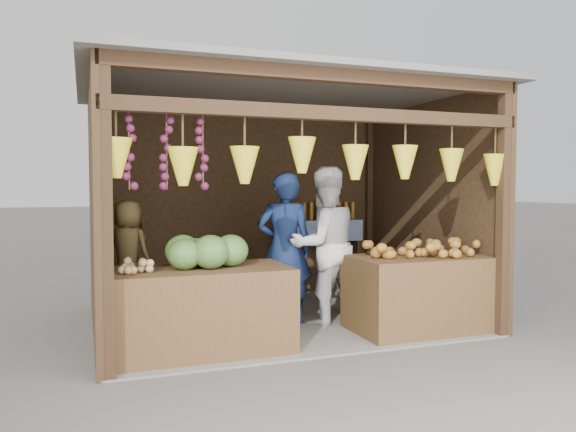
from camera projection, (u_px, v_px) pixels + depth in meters
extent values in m
plane|color=#514F49|center=(279.00, 320.00, 6.49)|extent=(80.00, 80.00, 0.00)
cube|color=slate|center=(279.00, 319.00, 6.49)|extent=(4.00, 3.00, 0.02)
cube|color=black|center=(244.00, 204.00, 7.83)|extent=(4.00, 0.06, 2.60)
cube|color=black|center=(94.00, 211.00, 5.73)|extent=(0.06, 3.00, 2.60)
cube|color=black|center=(428.00, 206.00, 7.10)|extent=(0.06, 3.00, 2.60)
cube|color=#605B54|center=(279.00, 91.00, 6.35)|extent=(4.30, 3.30, 0.06)
cube|color=black|center=(105.00, 218.00, 4.40)|extent=(0.11, 0.11, 2.60)
cube|color=black|center=(504.00, 211.00, 5.73)|extent=(0.11, 0.11, 2.60)
cube|color=black|center=(97.00, 206.00, 7.11)|extent=(0.11, 0.11, 2.60)
cube|color=black|center=(369.00, 203.00, 8.43)|extent=(0.11, 0.11, 2.60)
cube|color=black|center=(331.00, 114.00, 5.02)|extent=(4.00, 0.12, 0.12)
cube|color=black|center=(331.00, 75.00, 5.00)|extent=(4.00, 0.12, 0.12)
cube|color=#382314|center=(318.00, 221.00, 8.01)|extent=(1.25, 0.30, 0.05)
cube|color=#382314|center=(280.00, 260.00, 7.84)|extent=(0.05, 0.28, 1.05)
cube|color=#382314|center=(355.00, 256.00, 8.24)|extent=(0.05, 0.28, 1.05)
cube|color=blue|center=(323.00, 231.00, 7.87)|extent=(1.25, 0.02, 0.30)
cube|color=#492B18|center=(202.00, 310.00, 5.20)|extent=(1.63, 0.85, 0.79)
cube|color=#4A3218|center=(421.00, 294.00, 5.98)|extent=(1.48, 0.85, 0.81)
cube|color=black|center=(129.00, 317.00, 6.00)|extent=(0.33, 0.33, 0.30)
imported|color=#132147|center=(285.00, 249.00, 6.28)|extent=(0.72, 0.58, 1.70)
imported|color=silver|center=(324.00, 245.00, 6.31)|extent=(0.92, 0.75, 1.77)
imported|color=brown|center=(128.00, 252.00, 5.96)|extent=(0.63, 0.62, 1.10)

